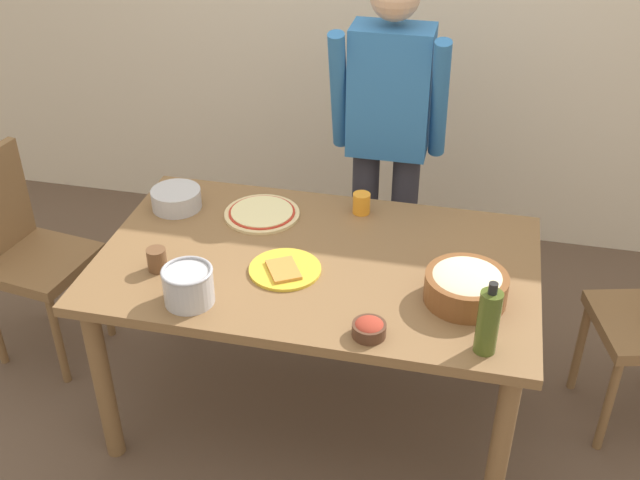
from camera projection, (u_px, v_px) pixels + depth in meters
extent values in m
plane|color=brown|center=(317.00, 408.00, 3.24)|extent=(8.00, 8.00, 0.00)
cube|color=brown|center=(317.00, 263.00, 2.84)|extent=(1.60, 0.96, 0.04)
cylinder|color=brown|center=(103.00, 383.00, 2.85)|extent=(0.07, 0.07, 0.72)
cylinder|color=brown|center=(500.00, 450.00, 2.58)|extent=(0.07, 0.07, 0.72)
cylinder|color=brown|center=(183.00, 263.00, 3.51)|extent=(0.07, 0.07, 0.72)
cylinder|color=brown|center=(506.00, 307.00, 3.24)|extent=(0.07, 0.07, 0.72)
cylinder|color=#2D2D38|center=(364.00, 230.00, 3.62)|extent=(0.12, 0.12, 0.85)
cylinder|color=#2D2D38|center=(402.00, 235.00, 3.59)|extent=(0.12, 0.12, 0.85)
cube|color=#2D6BAD|center=(390.00, 91.00, 3.23)|extent=(0.34, 0.20, 0.55)
cylinder|color=#2D6BAD|center=(339.00, 91.00, 3.22)|extent=(0.07, 0.21, 0.55)
cylinder|color=#2D6BAD|center=(440.00, 100.00, 3.15)|extent=(0.07, 0.21, 0.55)
cube|color=brown|center=(40.00, 262.00, 3.31)|extent=(0.45, 0.45, 0.05)
cylinder|color=brown|center=(58.00, 340.00, 3.26)|extent=(0.04, 0.04, 0.45)
cylinder|color=brown|center=(105.00, 295.00, 3.53)|extent=(0.04, 0.04, 0.45)
cylinder|color=brown|center=(44.00, 280.00, 3.63)|extent=(0.04, 0.04, 0.45)
cylinder|color=brown|center=(580.00, 347.00, 3.23)|extent=(0.04, 0.04, 0.45)
cylinder|color=brown|center=(608.00, 405.00, 2.94)|extent=(0.04, 0.04, 0.45)
cylinder|color=beige|center=(262.00, 214.00, 3.08)|extent=(0.30, 0.30, 0.01)
cylinder|color=#B22D1E|center=(262.00, 212.00, 3.08)|extent=(0.27, 0.27, 0.00)
cylinder|color=beige|center=(262.00, 211.00, 3.08)|extent=(0.25, 0.25, 0.00)
cylinder|color=gold|center=(285.00, 269.00, 2.76)|extent=(0.26, 0.26, 0.01)
cube|color=#CC8438|center=(283.00, 270.00, 2.74)|extent=(0.16, 0.17, 0.01)
cylinder|color=brown|center=(466.00, 288.00, 2.59)|extent=(0.28, 0.28, 0.10)
ellipsoid|color=beige|center=(467.00, 278.00, 2.57)|extent=(0.25, 0.25, 0.05)
cylinder|color=#B7B7BC|center=(176.00, 199.00, 3.12)|extent=(0.20, 0.20, 0.08)
cylinder|color=#4C2D1E|center=(369.00, 330.00, 2.45)|extent=(0.11, 0.11, 0.04)
ellipsoid|color=#9E3323|center=(369.00, 327.00, 2.44)|extent=(0.10, 0.10, 0.05)
cylinder|color=#47561E|center=(488.00, 322.00, 2.34)|extent=(0.07, 0.07, 0.22)
cylinder|color=black|center=(493.00, 288.00, 2.27)|extent=(0.03, 0.03, 0.04)
cylinder|color=#B7B7BC|center=(188.00, 287.00, 2.58)|extent=(0.17, 0.17, 0.12)
torus|color=#A5A5AD|center=(187.00, 271.00, 2.54)|extent=(0.17, 0.17, 0.01)
cylinder|color=orange|center=(361.00, 203.00, 3.08)|extent=(0.07, 0.07, 0.08)
cylinder|color=brown|center=(157.00, 260.00, 2.75)|extent=(0.07, 0.07, 0.08)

